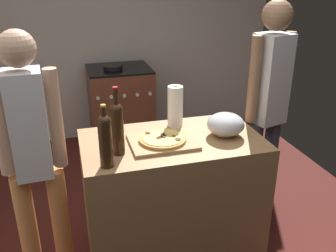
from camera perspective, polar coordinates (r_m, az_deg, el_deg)
ground_plane at (r=3.44m, az=-4.64°, el=-10.40°), size 3.83×3.40×0.02m
kitchen_wall_rear at (r=4.35m, az=-9.13°, el=15.05°), size 3.83×0.10×2.60m
counter at (r=2.56m, az=0.62°, el=-11.15°), size 1.14×0.65×0.89m
cutting_board at (r=2.28m, az=-0.85°, el=-2.44°), size 0.40×0.32×0.02m
pizza at (r=2.27m, az=-0.85°, el=-1.96°), size 0.29×0.29×0.03m
mixing_bowl at (r=2.39m, az=8.85°, el=0.26°), size 0.24×0.24×0.15m
paper_towel_roll at (r=2.49m, az=1.12°, el=3.06°), size 0.10×0.10×0.28m
wine_bottle_clear at (r=1.98m, az=-9.59°, el=-1.96°), size 0.07×0.07×0.36m
wine_bottle_amber at (r=2.11m, az=-7.81°, el=0.01°), size 0.07×0.07×0.40m
stove at (r=4.17m, az=-7.27°, el=2.82°), size 0.67×0.61×0.95m
person_in_stripes at (r=2.21m, az=-19.98°, el=-4.27°), size 0.36×0.21×1.61m
person_in_red at (r=2.78m, az=15.06°, el=3.42°), size 0.37×0.25×1.70m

